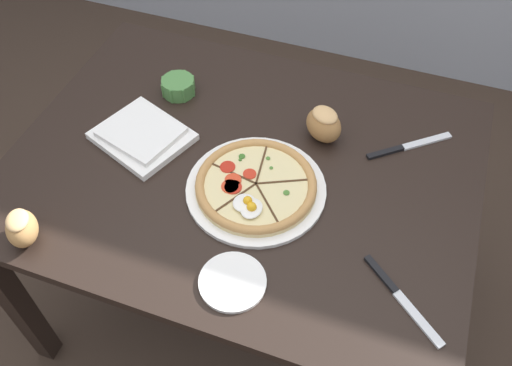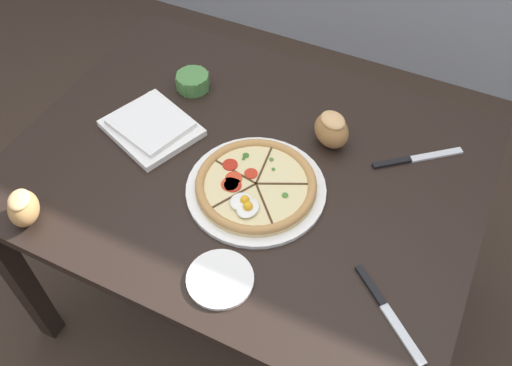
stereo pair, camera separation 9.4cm
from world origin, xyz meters
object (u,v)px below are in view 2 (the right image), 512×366
object	(u,v)px
knife_spare	(388,312)
ramekin_bowl	(193,81)
bread_piece_mid	(23,207)
bread_piece_near	(332,129)
napkin_folded	(151,127)
side_saucer	(220,279)
pizza	(256,186)
dining_table	(246,186)
knife_main	(416,158)

from	to	relation	value
knife_spare	ramekin_bowl	bearing A→B (deg)	-171.85
knife_spare	bread_piece_mid	bearing A→B (deg)	-131.08
bread_piece_near	ramekin_bowl	bearing A→B (deg)	175.49
napkin_folded	side_saucer	xyz separation A→B (m)	(0.40, -0.34, -0.01)
knife_spare	side_saucer	distance (m)	0.38
bread_piece_mid	side_saucer	distance (m)	0.51
bread_piece_mid	pizza	bearing A→B (deg)	34.71
dining_table	napkin_folded	distance (m)	0.32
napkin_folded	dining_table	bearing A→B (deg)	1.42
bread_piece_near	bread_piece_mid	xyz separation A→B (m)	(-0.58, -0.57, -0.01)
dining_table	ramekin_bowl	world-z (taller)	ramekin_bowl
napkin_folded	knife_main	xyz separation A→B (m)	(0.70, 0.22, -0.01)
napkin_folded	bread_piece_mid	size ratio (longest dim) A/B	2.51
pizza	bread_piece_mid	bearing A→B (deg)	-145.29
ramekin_bowl	bread_piece_mid	size ratio (longest dim) A/B	0.87
pizza	knife_spare	distance (m)	0.45
knife_spare	side_saucer	xyz separation A→B (m)	(-0.37, -0.09, 0.00)
dining_table	bread_piece_mid	xyz separation A→B (m)	(-0.40, -0.40, 0.14)
bread_piece_near	knife_main	distance (m)	0.24
napkin_folded	side_saucer	distance (m)	0.53
knife_main	bread_piece_near	bearing A→B (deg)	151.15
pizza	side_saucer	bearing A→B (deg)	-81.34
napkin_folded	knife_spare	distance (m)	0.81
dining_table	knife_spare	xyz separation A→B (m)	(0.47, -0.26, 0.10)
dining_table	side_saucer	bearing A→B (deg)	-72.79
ramekin_bowl	side_saucer	bearing A→B (deg)	-54.81
napkin_folded	bread_piece_near	world-z (taller)	bread_piece_near
napkin_folded	bread_piece_mid	distance (m)	0.41
ramekin_bowl	knife_spare	world-z (taller)	ramekin_bowl
dining_table	bread_piece_near	xyz separation A→B (m)	(0.18, 0.17, 0.15)
bread_piece_mid	napkin_folded	bearing A→B (deg)	74.79
bread_piece_mid	dining_table	bearing A→B (deg)	44.93
bread_piece_near	side_saucer	distance (m)	0.52
dining_table	bread_piece_near	world-z (taller)	bread_piece_near
ramekin_bowl	napkin_folded	bearing A→B (deg)	-93.52
side_saucer	dining_table	bearing A→B (deg)	107.21
bread_piece_mid	side_saucer	size ratio (longest dim) A/B	0.77
napkin_folded	bread_piece_near	size ratio (longest dim) A/B	2.19
ramekin_bowl	napkin_folded	world-z (taller)	ramekin_bowl
knife_spare	dining_table	bearing A→B (deg)	-168.93
napkin_folded	side_saucer	bearing A→B (deg)	-40.16
bread_piece_mid	knife_main	distance (m)	1.02
ramekin_bowl	knife_main	distance (m)	0.69
pizza	side_saucer	size ratio (longest dim) A/B	2.34
bread_piece_near	knife_spare	xyz separation A→B (m)	(0.30, -0.43, -0.05)
side_saucer	napkin_folded	bearing A→B (deg)	139.84
pizza	dining_table	bearing A→B (deg)	130.89
ramekin_bowl	bread_piece_mid	distance (m)	0.62
bread_piece_near	side_saucer	bearing A→B (deg)	-97.64
pizza	bread_piece_near	size ratio (longest dim) A/B	2.64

